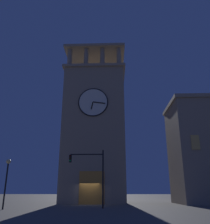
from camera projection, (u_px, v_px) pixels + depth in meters
ground_plane at (89, 205)px, 29.26m from camera, size 200.00×200.00×0.00m
clocktower at (95, 132)px, 36.24m from camera, size 9.32×8.37×25.10m
traffic_signal_near at (92, 169)px, 23.97m from camera, size 3.52×0.41×5.56m
street_lamp at (7, 173)px, 22.38m from camera, size 0.44×0.44×4.47m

